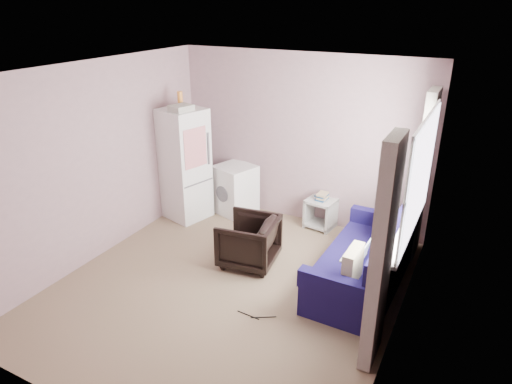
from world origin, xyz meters
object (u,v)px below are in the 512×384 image
(washing_machine, at_px, (235,188))
(side_table, at_px, (321,211))
(armchair, at_px, (249,239))
(sofa, at_px, (367,264))
(fridge, at_px, (185,164))

(washing_machine, xyz_separation_m, side_table, (1.39, 0.14, -0.15))
(armchair, distance_m, side_table, 1.47)
(armchair, bearing_deg, side_table, 153.50)
(side_table, height_order, sofa, sofa)
(side_table, relative_size, sofa, 0.29)
(fridge, bearing_deg, armchair, -12.62)
(side_table, bearing_deg, washing_machine, -174.43)
(washing_machine, relative_size, side_table, 1.41)
(armchair, height_order, sofa, sofa)
(armchair, bearing_deg, washing_machine, -151.78)
(washing_machine, distance_m, sofa, 2.62)
(fridge, height_order, side_table, fridge)
(washing_machine, xyz_separation_m, sofa, (2.38, -1.08, -0.10))
(sofa, bearing_deg, armchair, -171.45)
(armchair, distance_m, washing_machine, 1.56)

